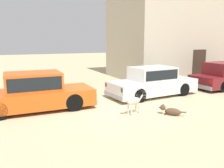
% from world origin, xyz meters
% --- Properties ---
extents(ground_plane, '(80.00, 80.00, 0.00)m').
position_xyz_m(ground_plane, '(0.00, 0.00, 0.00)').
color(ground_plane, tan).
extents(parked_sedan_nearest, '(4.61, 1.75, 1.48)m').
position_xyz_m(parked_sedan_nearest, '(-2.48, 0.81, 0.72)').
color(parked_sedan_nearest, '#D15619').
rests_on(parked_sedan_nearest, ground_plane).
extents(parked_sedan_second, '(4.66, 2.00, 1.43)m').
position_xyz_m(parked_sedan_second, '(3.04, 0.91, 0.70)').
color(parked_sedan_second, silver).
rests_on(parked_sedan_second, ground_plane).
extents(apartment_block, '(12.17, 5.55, 8.80)m').
position_xyz_m(apartment_block, '(9.95, 5.83, 4.40)').
color(apartment_block, '#BCB299').
rests_on(apartment_block, ground_plane).
extents(stray_dog_spotted, '(1.00, 0.41, 0.70)m').
position_xyz_m(stray_dog_spotted, '(0.72, -1.23, 0.46)').
color(stray_dog_spotted, beige).
rests_on(stray_dog_spotted, ground_plane).
extents(stray_dog_tan, '(0.71, 0.82, 0.39)m').
position_xyz_m(stray_dog_tan, '(1.90, -1.91, 0.16)').
color(stray_dog_tan, brown).
rests_on(stray_dog_tan, ground_plane).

